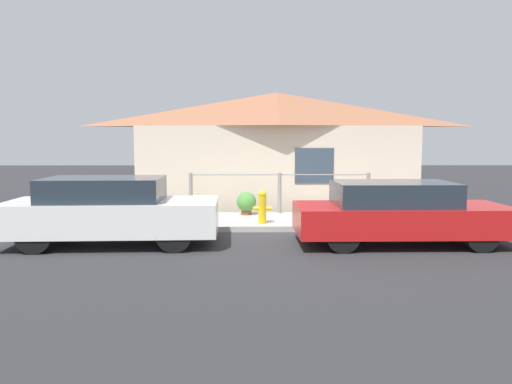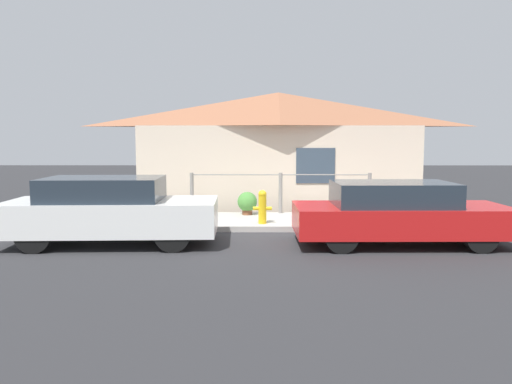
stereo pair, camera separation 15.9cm
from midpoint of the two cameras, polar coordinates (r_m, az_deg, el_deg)
The scene contains 9 objects.
ground_plane at distance 11.50m, azimuth 2.88°, elevation -4.62°, with size 60.00×60.00×0.00m, color #2D2D30.
sidewalk at distance 12.60m, azimuth 2.58°, elevation -3.37°, with size 24.00×2.27×0.13m.
house at distance 15.14m, azimuth 2.10°, elevation 8.66°, with size 8.55×2.23×3.53m.
fence at distance 13.48m, azimuth 2.38°, elevation 0.13°, with size 4.90×0.10×1.09m.
car_left at distance 10.45m, azimuth -16.66°, elevation -2.05°, with size 4.24×1.86×1.37m.
car_right at distance 10.45m, azimuth 15.58°, elevation -2.30°, with size 4.26×1.76×1.27m.
fire_hydrant at distance 11.79m, azimuth 0.35°, elevation -1.62°, with size 0.45×0.20×0.80m.
potted_plant_near_hydrant at distance 13.21m, azimuth -1.44°, elevation -1.20°, with size 0.52×0.52×0.61m.
potted_plant_by_fence at distance 13.05m, azimuth -12.60°, elevation -1.88°, with size 0.34×0.34×0.44m.
Camera 1 is at (-0.74, -11.28, 2.12)m, focal length 35.00 mm.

